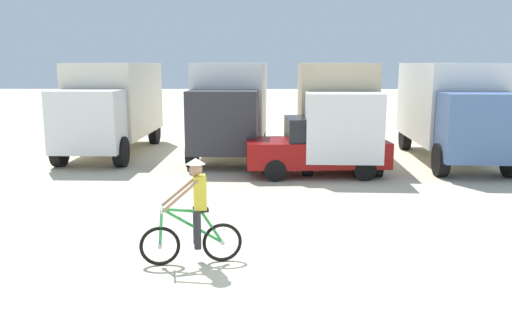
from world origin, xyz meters
TOP-DOWN VIEW (x-y plane):
  - ground_plane at (0.00, 0.00)m, footprint 120.00×120.00m
  - box_truck_cream_rv at (-5.78, 11.29)m, footprint 2.51×6.79m
  - box_truck_avon_van at (-1.33, 11.12)m, footprint 2.65×6.84m
  - box_truck_tan_camper at (2.30, 9.90)m, footprint 2.67×6.85m
  - box_truck_white_box at (6.32, 9.84)m, footprint 2.73×6.87m
  - sedan_parked at (1.47, 7.31)m, footprint 4.29×1.98m
  - cyclist_orange_shirt at (-1.36, 0.17)m, footprint 1.71×0.55m

SIDE VIEW (x-z plane):
  - ground_plane at x=0.00m, z-range 0.00..0.00m
  - cyclist_orange_shirt at x=-1.36m, z-range -0.06..1.76m
  - sedan_parked at x=1.47m, z-range 0.00..1.76m
  - box_truck_cream_rv at x=-5.78m, z-range 0.20..3.55m
  - box_truck_avon_van at x=-1.33m, z-range 0.20..3.55m
  - box_truck_tan_camper at x=2.30m, z-range 0.20..3.55m
  - box_truck_white_box at x=6.32m, z-range 0.20..3.55m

